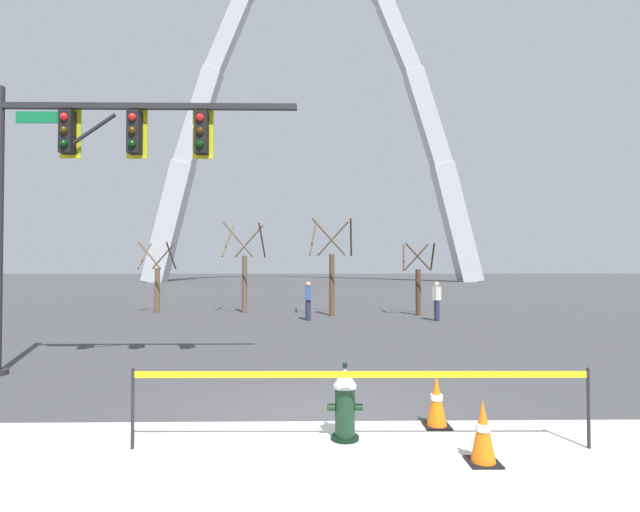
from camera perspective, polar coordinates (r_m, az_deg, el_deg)
ground_plane at (r=7.22m, az=-0.18°, el=-19.40°), size 240.00×240.00×0.00m
fire_hydrant at (r=6.34m, az=3.07°, el=-17.59°), size 0.46×0.48×0.99m
caution_tape_barrier at (r=5.99m, az=5.04°, el=-16.37°), size 5.66×0.11×1.00m
traffic_cone_by_hydrant at (r=7.01m, az=14.10°, el=-16.88°), size 0.36×0.36×0.73m
traffic_cone_mid_sidewalk at (r=5.96m, az=19.34°, el=-19.70°), size 0.36×0.36×0.73m
traffic_signal_gantry at (r=11.04m, az=-26.98°, el=9.44°), size 6.42×0.44×6.00m
monument_arch at (r=66.49m, az=-0.82°, el=15.60°), size 46.14×2.79×49.37m
tree_far_left at (r=23.33m, az=-19.31°, el=-2.97°), size 1.57×1.58×3.37m
tree_left_mid at (r=22.55m, az=-9.24°, el=-2.06°), size 1.97×1.98×4.27m
tree_center_left at (r=20.92m, az=1.45°, el=-2.06°), size 2.00×2.01×4.34m
tree_center_right at (r=21.59m, az=11.93°, el=-3.28°), size 1.52×1.53×3.27m
pedestrian_walking_left at (r=19.20m, az=-1.46°, el=-5.47°), size 0.22×0.35×1.59m
pedestrian_standing_center at (r=19.61m, az=14.12°, el=-5.34°), size 0.39×0.37×1.59m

